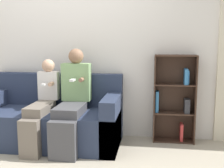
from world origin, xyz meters
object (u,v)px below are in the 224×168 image
(adult_seated, at_px, (72,98))
(bookshelf, at_px, (175,98))
(couch, at_px, (51,121))
(child_seated, at_px, (41,104))

(adult_seated, xyz_separation_m, bookshelf, (1.30, 0.43, -0.05))
(adult_seated, bearing_deg, bookshelf, 18.55)
(couch, distance_m, child_seated, 0.30)
(couch, bearing_deg, adult_seated, -17.69)
(couch, xyz_separation_m, adult_seated, (0.32, -0.10, 0.33))
(child_seated, xyz_separation_m, bookshelf, (1.69, 0.48, 0.03))
(child_seated, bearing_deg, couch, 62.39)
(child_seated, bearing_deg, adult_seated, 6.04)
(couch, relative_size, child_seated, 1.64)
(adult_seated, distance_m, bookshelf, 1.37)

